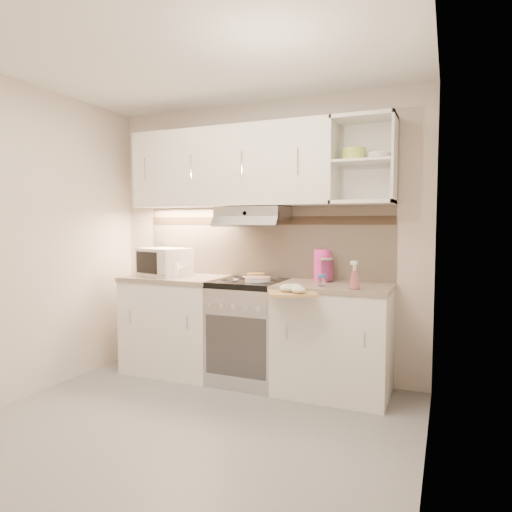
# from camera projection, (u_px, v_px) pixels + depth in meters

# --- Properties ---
(ground) EXTENTS (3.00, 3.00, 0.00)m
(ground) POSITION_uv_depth(u_px,v_px,m) (183.00, 433.00, 3.03)
(ground) COLOR gray
(ground) RESTS_ON ground
(room_shell) EXTENTS (3.04, 2.84, 2.52)m
(room_shell) POSITION_uv_depth(u_px,v_px,m) (208.00, 191.00, 3.26)
(room_shell) COLOR beige
(room_shell) RESTS_ON ground
(base_cabinet_left) EXTENTS (0.90, 0.60, 0.86)m
(base_cabinet_left) POSITION_uv_depth(u_px,v_px,m) (177.00, 326.00, 4.31)
(base_cabinet_left) COLOR white
(base_cabinet_left) RESTS_ON ground
(worktop_left) EXTENTS (0.92, 0.62, 0.04)m
(worktop_left) POSITION_uv_depth(u_px,v_px,m) (176.00, 278.00, 4.28)
(worktop_left) COLOR gray
(worktop_left) RESTS_ON base_cabinet_left
(base_cabinet_right) EXTENTS (0.90, 0.60, 0.86)m
(base_cabinet_right) POSITION_uv_depth(u_px,v_px,m) (333.00, 341.00, 3.72)
(base_cabinet_right) COLOR white
(base_cabinet_right) RESTS_ON ground
(worktop_right) EXTENTS (0.92, 0.62, 0.04)m
(worktop_right) POSITION_uv_depth(u_px,v_px,m) (334.00, 287.00, 3.69)
(worktop_right) COLOR gray
(worktop_right) RESTS_ON base_cabinet_right
(electric_range) EXTENTS (0.60, 0.60, 0.90)m
(electric_range) POSITION_uv_depth(u_px,v_px,m) (249.00, 331.00, 4.01)
(electric_range) COLOR #B7B7BC
(electric_range) RESTS_ON ground
(microwave) EXTENTS (0.54, 0.46, 0.26)m
(microwave) POSITION_uv_depth(u_px,v_px,m) (164.00, 262.00, 4.34)
(microwave) COLOR silver
(microwave) RESTS_ON worktop_left
(watering_can) EXTENTS (0.23, 0.12, 0.20)m
(watering_can) POSITION_uv_depth(u_px,v_px,m) (173.00, 270.00, 4.19)
(watering_can) COLOR white
(watering_can) RESTS_ON worktop_left
(plate_stack) EXTENTS (0.22, 0.22, 0.05)m
(plate_stack) POSITION_uv_depth(u_px,v_px,m) (258.00, 279.00, 3.87)
(plate_stack) COLOR silver
(plate_stack) RESTS_ON electric_range
(bread_loaf) EXTENTS (0.17, 0.17, 0.04)m
(bread_loaf) POSITION_uv_depth(u_px,v_px,m) (256.00, 276.00, 4.13)
(bread_loaf) COLOR #B57650
(bread_loaf) RESTS_ON electric_range
(pink_pitcher) EXTENTS (0.15, 0.14, 0.27)m
(pink_pitcher) POSITION_uv_depth(u_px,v_px,m) (322.00, 265.00, 3.91)
(pink_pitcher) COLOR #FA35AB
(pink_pitcher) RESTS_ON worktop_right
(glass_jar) EXTENTS (0.11, 0.11, 0.21)m
(glass_jar) POSITION_uv_depth(u_px,v_px,m) (327.00, 270.00, 3.85)
(glass_jar) COLOR white
(glass_jar) RESTS_ON worktop_right
(spice_jar) EXTENTS (0.06, 0.06, 0.09)m
(spice_jar) POSITION_uv_depth(u_px,v_px,m) (322.00, 280.00, 3.59)
(spice_jar) COLOR white
(spice_jar) RESTS_ON worktop_right
(spray_bottle) EXTENTS (0.09, 0.09, 0.23)m
(spray_bottle) POSITION_uv_depth(u_px,v_px,m) (354.00, 278.00, 3.40)
(spray_bottle) COLOR pink
(spray_bottle) RESTS_ON worktop_right
(cutting_board) EXTENTS (0.45, 0.43, 0.02)m
(cutting_board) POSITION_uv_depth(u_px,v_px,m) (292.00, 293.00, 3.43)
(cutting_board) COLOR tan
(cutting_board) RESTS_ON base_cabinet_right
(dish_towel) EXTENTS (0.34, 0.31, 0.07)m
(dish_towel) POSITION_uv_depth(u_px,v_px,m) (293.00, 287.00, 3.44)
(dish_towel) COLOR white
(dish_towel) RESTS_ON cutting_board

